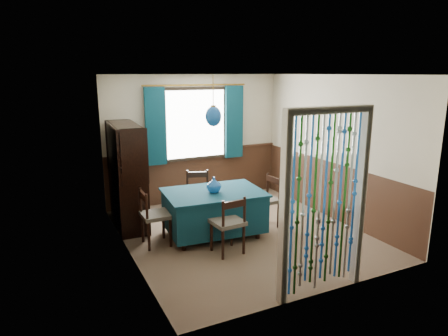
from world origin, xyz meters
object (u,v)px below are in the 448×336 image
chair_left (154,216)px  dining_table (214,210)px  chair_near (229,223)px  pendant_lamp (213,116)px  vase_sideboard (126,166)px  chair_far (198,195)px  sideboard (127,190)px  chair_right (266,200)px  bowl_shelf (132,157)px  vase_table (214,185)px

chair_left → dining_table: bearing=86.4°
chair_near → pendant_lamp: 1.60m
vase_sideboard → chair_far: bearing=-29.0°
chair_near → sideboard: size_ratio=0.50×
chair_right → vase_sideboard: size_ratio=4.16×
pendant_lamp → bowl_shelf: (-1.05, 0.87, -0.70)m
sideboard → bowl_shelf: (0.06, -0.21, 0.60)m
chair_left → pendant_lamp: 1.72m
dining_table → vase_sideboard: bearing=133.0°
dining_table → chair_far: (0.03, 0.73, 0.04)m
chair_right → bowl_shelf: 2.31m
chair_left → pendant_lamp: (0.95, -0.06, 1.44)m
bowl_shelf → pendant_lamp: bearing=-39.5°
chair_left → chair_right: same height
chair_left → sideboard: sideboard is taller
dining_table → sideboard: (-1.11, 1.08, 0.17)m
dining_table → vase_sideboard: size_ratio=7.67×
chair_right → sideboard: sideboard is taller
sideboard → pendant_lamp: bearing=-40.8°
sideboard → pendant_lamp: (1.11, -1.08, 1.30)m
dining_table → chair_near: bearing=-92.1°
chair_right → pendant_lamp: 1.72m
dining_table → pendant_lamp: 1.47m
vase_table → bowl_shelf: size_ratio=1.11×
chair_near → vase_sideboard: vase_sideboard is taller
vase_sideboard → sideboard: bearing=-103.2°
chair_far → bowl_shelf: (-1.08, 0.13, 0.74)m
vase_table → chair_right: bearing=0.8°
pendant_lamp → vase_table: size_ratio=3.45×
dining_table → chair_right: size_ratio=1.84×
chair_far → chair_right: chair_far is taller
chair_left → vase_table: 1.02m
sideboard → dining_table: bearing=-40.8°
chair_near → vase_table: size_ratio=3.92×
chair_near → chair_right: size_ratio=0.99×
chair_near → dining_table: bearing=78.8°
chair_left → vase_sideboard: 1.37m
chair_far → sideboard: size_ratio=0.50×
vase_table → dining_table: bearing=70.4°
chair_left → chair_right: 1.91m
chair_far → chair_right: size_ratio=1.01×
vase_sideboard → chair_left: bearing=-85.5°
chair_left → vase_table: size_ratio=3.95×
chair_right → bowl_shelf: (-2.01, 0.88, 0.74)m
chair_far → sideboard: bearing=3.1°
vase_sideboard → chair_near: bearing=-64.3°
sideboard → vase_sideboard: sideboard is taller
chair_left → sideboard: size_ratio=0.50×
dining_table → chair_right: 0.95m
pendant_lamp → bowl_shelf: 1.53m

